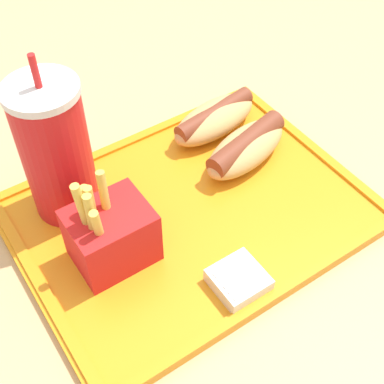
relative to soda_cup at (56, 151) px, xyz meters
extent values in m
cube|color=tan|center=(0.11, -0.06, -0.47)|extent=(1.32, 1.17, 0.75)
cube|color=orange|center=(0.11, -0.09, -0.09)|extent=(0.38, 0.29, 0.01)
cube|color=orange|center=(0.11, -0.23, -0.08)|extent=(0.38, 0.01, 0.00)
cube|color=orange|center=(0.11, 0.05, -0.08)|extent=(0.38, 0.01, 0.00)
cube|color=orange|center=(-0.07, -0.09, -0.08)|extent=(0.01, 0.29, 0.00)
cube|color=orange|center=(0.30, -0.09, -0.08)|extent=(0.01, 0.29, 0.00)
cylinder|color=red|center=(0.00, 0.00, 0.00)|extent=(0.07, 0.07, 0.16)
cylinder|color=silver|center=(0.00, 0.00, 0.08)|extent=(0.08, 0.08, 0.01)
cylinder|color=red|center=(0.00, 0.00, 0.10)|extent=(0.01, 0.01, 0.03)
ellipsoid|color=tan|center=(0.21, 0.01, -0.06)|extent=(0.14, 0.07, 0.04)
cylinder|color=brown|center=(0.21, 0.01, -0.06)|extent=(0.12, 0.04, 0.02)
ellipsoid|color=tan|center=(0.21, -0.06, -0.06)|extent=(0.14, 0.08, 0.04)
cylinder|color=brown|center=(0.21, -0.06, -0.06)|extent=(0.12, 0.05, 0.03)
cube|color=red|center=(0.01, -0.10, -0.05)|extent=(0.08, 0.07, 0.07)
cylinder|color=#E5C14C|center=(-0.01, -0.11, -0.01)|extent=(0.02, 0.02, 0.06)
cylinder|color=#E5C14C|center=(0.00, -0.08, -0.02)|extent=(0.01, 0.01, 0.07)
cylinder|color=#E5C14C|center=(-0.01, -0.10, -0.01)|extent=(0.01, 0.01, 0.08)
cylinder|color=#E5C14C|center=(0.00, -0.08, -0.02)|extent=(0.01, 0.01, 0.07)
cylinder|color=#E5C14C|center=(0.01, -0.09, -0.02)|extent=(0.01, 0.02, 0.09)
cylinder|color=#E5C14C|center=(-0.01, -0.09, 0.00)|extent=(0.02, 0.01, 0.09)
cube|color=silver|center=(0.10, -0.20, -0.07)|extent=(0.05, 0.05, 0.02)
cube|color=white|center=(0.10, -0.20, -0.07)|extent=(0.04, 0.04, 0.00)
camera|label=1|loc=(-0.11, -0.42, 0.39)|focal=50.00mm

